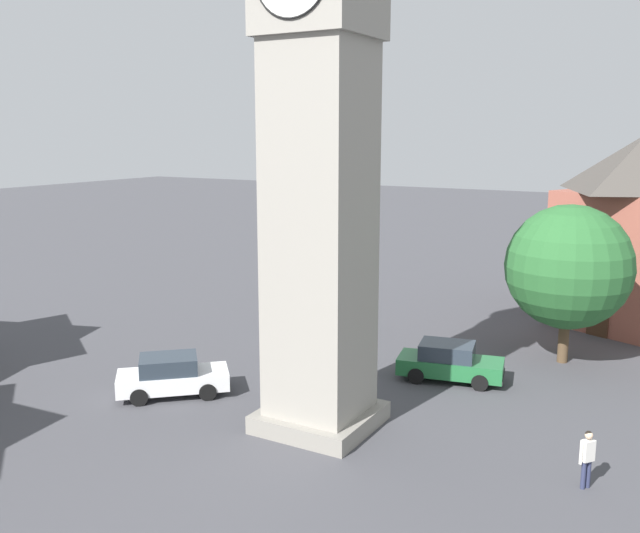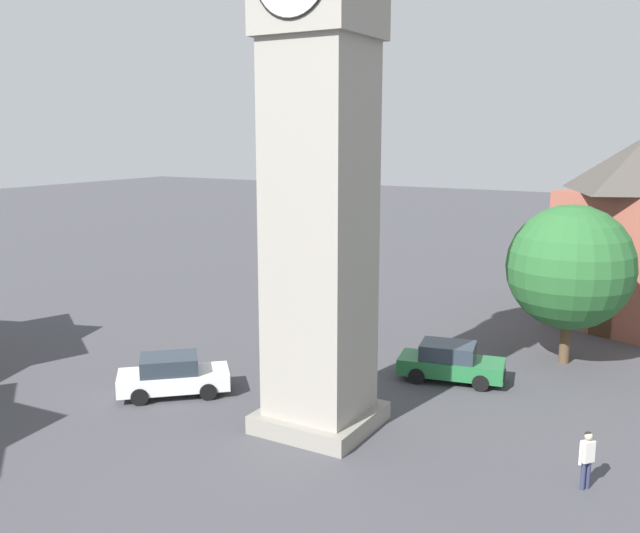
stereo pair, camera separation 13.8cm
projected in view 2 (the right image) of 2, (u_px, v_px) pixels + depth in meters
ground_plane at (320, 426)px, 23.30m from camera, size 200.00×200.00×0.00m
clock_tower at (320, 17)px, 20.80m from camera, size 4.33×4.33×22.48m
car_blue_kerb at (173, 375)px, 25.92m from camera, size 4.19×4.02×1.53m
car_silver_kerb at (450, 362)px, 27.42m from camera, size 4.39×2.53×1.53m
car_red_corner at (326, 315)px, 34.57m from camera, size 2.66×4.42×1.53m
pedestrian at (587, 455)px, 18.97m from camera, size 0.39×0.47×1.69m
tree at (570, 267)px, 28.93m from camera, size 5.27×5.27×6.83m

